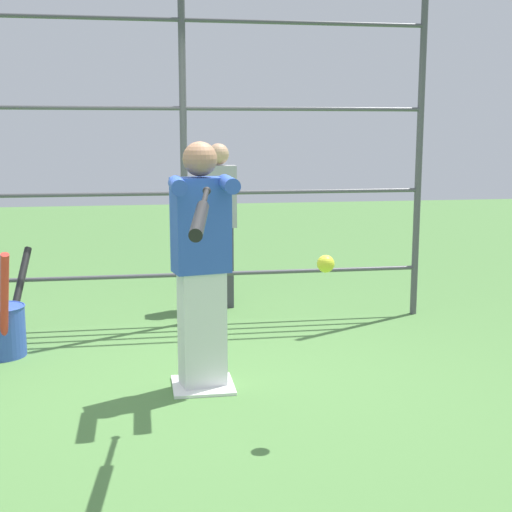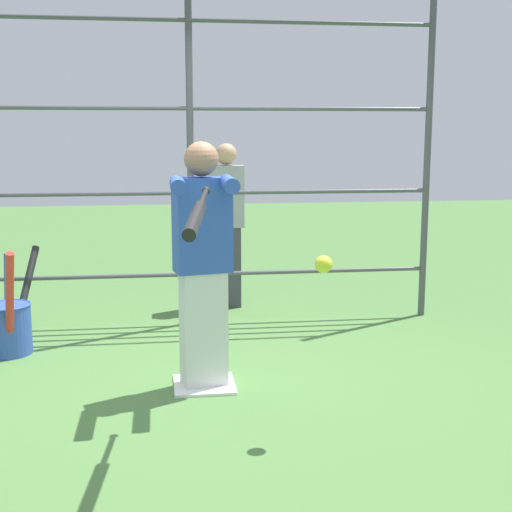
{
  "view_description": "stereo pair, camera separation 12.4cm",
  "coord_description": "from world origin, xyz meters",
  "px_view_note": "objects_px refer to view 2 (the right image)",
  "views": [
    {
      "loc": [
        0.38,
        4.49,
        1.66
      ],
      "look_at": [
        -0.3,
        0.32,
        0.92
      ],
      "focal_mm": 50.0,
      "sensor_mm": 36.0,
      "label": 1
    },
    {
      "loc": [
        0.26,
        4.5,
        1.66
      ],
      "look_at": [
        -0.3,
        0.32,
        0.92
      ],
      "focal_mm": 50.0,
      "sensor_mm": 36.0,
      "label": 2
    }
  ],
  "objects_px": {
    "baseball_bat_swinging": "(197,216)",
    "softball_in_flight": "(324,264)",
    "bat_bucket": "(6,324)",
    "batter": "(203,258)",
    "bystander_behind_fence": "(227,223)"
  },
  "relations": [
    {
      "from": "baseball_bat_swinging",
      "to": "bat_bucket",
      "type": "distance_m",
      "value": 2.53
    },
    {
      "from": "batter",
      "to": "softball_in_flight",
      "type": "height_order",
      "value": "batter"
    },
    {
      "from": "batter",
      "to": "softball_in_flight",
      "type": "relative_size",
      "value": 16.7
    },
    {
      "from": "bat_bucket",
      "to": "bystander_behind_fence",
      "type": "distance_m",
      "value": 2.26
    },
    {
      "from": "bat_bucket",
      "to": "bystander_behind_fence",
      "type": "relative_size",
      "value": 0.72
    },
    {
      "from": "baseball_bat_swinging",
      "to": "softball_in_flight",
      "type": "bearing_deg",
      "value": -167.31
    },
    {
      "from": "batter",
      "to": "bystander_behind_fence",
      "type": "relative_size",
      "value": 1.03
    },
    {
      "from": "softball_in_flight",
      "to": "bystander_behind_fence",
      "type": "height_order",
      "value": "bystander_behind_fence"
    },
    {
      "from": "batter",
      "to": "bat_bucket",
      "type": "height_order",
      "value": "batter"
    },
    {
      "from": "bat_bucket",
      "to": "bystander_behind_fence",
      "type": "bearing_deg",
      "value": -145.12
    },
    {
      "from": "batter",
      "to": "softball_in_flight",
      "type": "xyz_separation_m",
      "value": [
        -0.6,
        0.8,
        0.09
      ]
    },
    {
      "from": "softball_in_flight",
      "to": "bat_bucket",
      "type": "height_order",
      "value": "softball_in_flight"
    },
    {
      "from": "softball_in_flight",
      "to": "bat_bucket",
      "type": "distance_m",
      "value": 2.77
    },
    {
      "from": "baseball_bat_swinging",
      "to": "bystander_behind_fence",
      "type": "relative_size",
      "value": 0.59
    },
    {
      "from": "bat_bucket",
      "to": "batter",
      "type": "bearing_deg",
      "value": 147.24
    }
  ]
}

